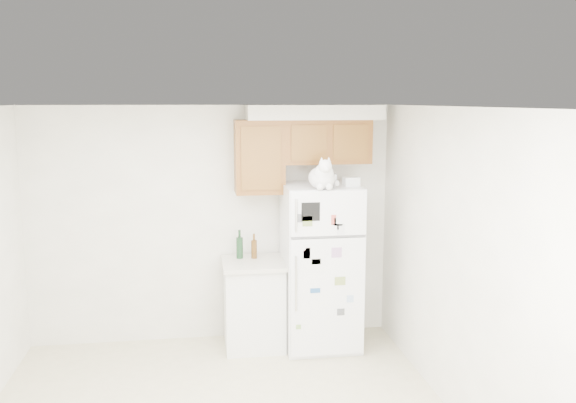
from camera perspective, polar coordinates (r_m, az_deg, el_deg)
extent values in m
cube|color=white|center=(6.50, -7.20, -2.12)|extent=(3.80, 0.04, 2.50)
cube|color=white|center=(4.99, 15.91, -5.98)|extent=(0.04, 4.00, 2.50)
cube|color=white|center=(4.37, -6.88, 8.76)|extent=(3.80, 4.00, 0.04)
cube|color=brown|center=(6.35, 3.61, 5.63)|extent=(0.90, 0.33, 0.45)
cube|color=brown|center=(6.26, -2.70, 4.20)|extent=(0.50, 0.33, 0.75)
cube|color=silver|center=(6.32, 2.50, 8.34)|extent=(1.40, 0.37, 0.15)
cube|color=white|center=(6.35, 3.05, -6.06)|extent=(0.76, 0.72, 1.70)
cube|color=white|center=(5.85, 3.84, -1.13)|extent=(0.74, 0.03, 0.44)
cube|color=white|center=(6.06, 3.75, -8.95)|extent=(0.74, 0.03, 1.19)
cube|color=#59595B|center=(5.90, 3.81, -3.28)|extent=(0.74, 0.03, 0.02)
cylinder|color=silver|center=(5.76, 0.79, -1.32)|extent=(0.02, 0.02, 0.32)
cylinder|color=silver|center=(5.93, 0.77, -7.70)|extent=(0.02, 0.02, 0.55)
cube|color=black|center=(5.79, 2.14, -0.97)|extent=(0.18, 0.00, 0.18)
cube|color=white|center=(5.90, 2.30, -5.27)|extent=(0.22, 0.00, 0.28)
cube|color=#C94A3E|center=(5.86, 4.30, -1.73)|extent=(0.05, 0.00, 0.10)
cube|color=#D68242|center=(5.88, 1.88, -4.86)|extent=(0.05, 0.00, 0.11)
cube|color=white|center=(5.87, 4.48, -2.39)|extent=(0.06, 0.00, 0.06)
cube|color=#99B4D9|center=(6.10, 5.84, -9.05)|extent=(0.07, 0.00, 0.07)
cube|color=#A678A8|center=(5.93, 4.57, -4.78)|extent=(0.10, 0.00, 0.10)
cube|color=olive|center=(5.81, 1.83, -1.86)|extent=(0.10, 0.00, 0.10)
cube|color=#449657|center=(5.91, 2.65, -5.64)|extent=(0.09, 0.00, 0.06)
cube|color=#255696|center=(5.99, 2.57, -8.33)|extent=(0.10, 0.00, 0.05)
cube|color=#D34634|center=(5.87, 1.80, -4.83)|extent=(0.05, 0.00, 0.06)
cube|color=#535359|center=(5.79, 1.02, -1.58)|extent=(0.07, 0.00, 0.08)
cube|color=#77A050|center=(6.09, 0.98, -11.66)|extent=(0.05, 0.00, 0.05)
cube|color=#B7497B|center=(5.88, 1.75, -4.99)|extent=(0.07, 0.00, 0.08)
cube|color=silver|center=(5.89, 4.96, -2.61)|extent=(0.07, 0.00, 0.10)
cube|color=#4B4C50|center=(6.12, 4.96, -10.26)|extent=(0.08, 0.00, 0.07)
cube|color=olive|center=(6.02, 4.89, -7.42)|extent=(0.11, 0.00, 0.08)
cube|color=white|center=(5.87, 4.74, -1.89)|extent=(0.08, 0.00, 0.08)
cube|color=white|center=(6.43, -3.21, -9.68)|extent=(0.60, 0.60, 0.88)
cube|color=beige|center=(6.28, -3.24, -5.77)|extent=(0.64, 0.64, 0.04)
ellipsoid|color=white|center=(5.92, 3.18, 2.22)|extent=(0.26, 0.35, 0.22)
ellipsoid|color=white|center=(5.82, 3.38, 2.58)|extent=(0.19, 0.15, 0.21)
sphere|color=white|center=(5.76, 3.49, 3.30)|extent=(0.13, 0.13, 0.13)
cone|color=white|center=(5.75, 3.16, 3.93)|extent=(0.04, 0.04, 0.05)
cone|color=white|center=(5.76, 3.84, 3.93)|extent=(0.04, 0.04, 0.05)
cone|color=#D88C8C|center=(5.74, 3.18, 3.87)|extent=(0.02, 0.02, 0.03)
cone|color=#D88C8C|center=(5.75, 3.85, 3.88)|extent=(0.02, 0.02, 0.03)
sphere|color=white|center=(5.71, 3.60, 3.04)|extent=(0.06, 0.06, 0.06)
sphere|color=white|center=(5.79, 3.02, 1.37)|extent=(0.07, 0.07, 0.07)
sphere|color=white|center=(5.81, 3.87, 1.39)|extent=(0.07, 0.07, 0.07)
cylinder|color=white|center=(6.07, 3.94, 1.74)|extent=(0.16, 0.22, 0.07)
cube|color=white|center=(6.29, 3.73, 2.15)|extent=(0.20, 0.16, 0.10)
cube|color=white|center=(6.11, 5.94, 1.86)|extent=(0.16, 0.12, 0.09)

